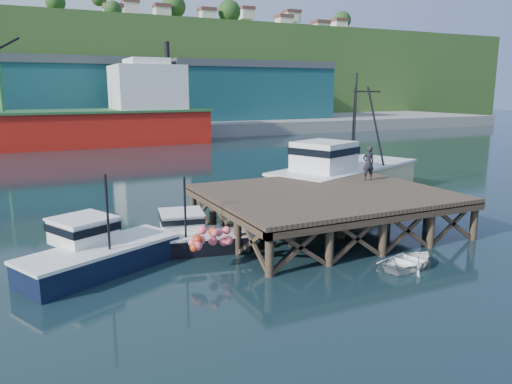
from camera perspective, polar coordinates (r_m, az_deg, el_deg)
ground at (r=24.40m, az=-3.14°, el=-5.91°), size 300.00×300.00×0.00m
wharf at (r=26.28m, az=8.10°, el=-0.35°), size 12.00×10.00×2.62m
far_quay at (r=92.15m, az=-20.32°, el=7.02°), size 160.00×40.00×2.00m
warehouse_mid at (r=86.95m, az=-20.24°, el=10.43°), size 28.00×16.00×9.00m
warehouse_right at (r=94.84m, az=-1.58°, el=11.18°), size 30.00×16.00×9.00m
cargo_ship at (r=69.61m, az=-25.58°, el=7.23°), size 55.50×10.00×13.75m
hillside at (r=121.87m, az=-22.13°, el=12.58°), size 220.00×50.00×22.00m
boat_navy at (r=21.71m, az=-17.79°, el=-6.42°), size 7.02×5.06×4.15m
boat_black at (r=23.51m, az=-8.23°, el=-5.01°), size 6.13×5.09×3.61m
trawler at (r=35.03m, az=9.90°, el=2.27°), size 13.36×8.96×8.44m
dinghy at (r=22.12m, az=17.20°, el=-7.50°), size 3.35×2.78×0.60m
dockworker at (r=29.84m, az=12.71°, el=3.23°), size 0.81×0.60×2.01m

